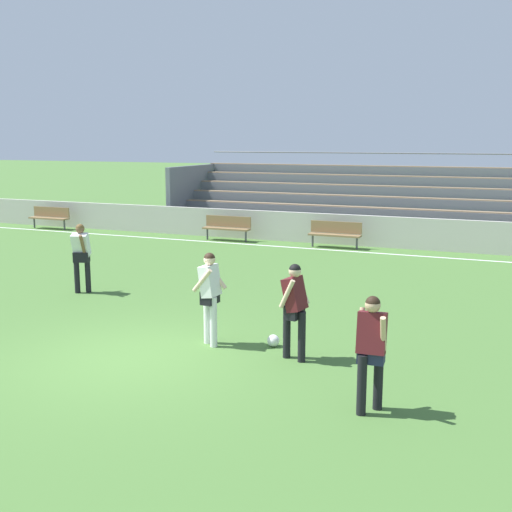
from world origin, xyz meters
name	(u,v)px	position (x,y,z in m)	size (l,w,h in m)	color
ground_plane	(130,358)	(0.00, 0.00, 0.00)	(160.00, 160.00, 0.00)	#477033
field_line_sideline	(324,250)	(0.00, 11.64, 0.00)	(44.00, 0.12, 0.01)	white
sideline_wall	(334,229)	(0.00, 12.88, 0.54)	(48.00, 0.16, 1.08)	#BCB7AD
bleacher_stand	(445,202)	(3.46, 15.81, 1.36)	(21.46, 4.58, 3.14)	#897051
bench_far_right	(335,232)	(0.25, 12.14, 0.55)	(1.80, 0.40, 0.90)	olive
bench_near_bin	(50,216)	(-11.97, 12.14, 0.55)	(1.80, 0.40, 0.90)	olive
bench_centre_sideline	(227,226)	(-3.84, 12.14, 0.55)	(1.80, 0.40, 0.90)	olive
player_white_overlapping	(210,290)	(0.95, 1.17, 1.02)	(0.51, 0.47, 1.70)	white
player_dark_on_ball	(295,303)	(2.61, 1.01, 0.98)	(0.43, 0.51, 1.65)	black
player_white_pressing_high	(81,252)	(-3.69, 3.54, 1.01)	(0.48, 0.56, 1.69)	black
player_dark_wide_left	(371,344)	(4.24, -0.57, 0.97)	(0.44, 0.48, 1.63)	black
soccer_ball	(273,341)	(2.04, 1.51, 0.11)	(0.22, 0.22, 0.22)	white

